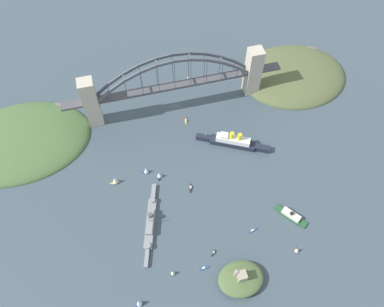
# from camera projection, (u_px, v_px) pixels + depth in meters

# --- Properties ---
(ground_plane) EXTENTS (1400.00, 1400.00, 0.00)m
(ground_plane) POSITION_uv_depth(u_px,v_px,m) (175.00, 105.00, 461.41)
(ground_plane) COLOR #3D4C56
(harbor_arch_bridge) EXTENTS (254.47, 16.02, 75.79)m
(harbor_arch_bridge) POSITION_uv_depth(u_px,v_px,m) (174.00, 85.00, 433.38)
(harbor_arch_bridge) COLOR #BCB29E
(harbor_arch_bridge) RESTS_ON ground
(headland_west_shore) EXTENTS (135.03, 114.60, 25.96)m
(headland_west_shore) POSITION_uv_depth(u_px,v_px,m) (294.00, 75.00, 490.60)
(headland_west_shore) COLOR #515B38
(headland_west_shore) RESTS_ON ground
(headland_east_shore) EXTENTS (157.66, 116.90, 24.34)m
(headland_east_shore) POSITION_uv_depth(u_px,v_px,m) (22.00, 141.00, 431.64)
(headland_east_shore) COLOR #476638
(headland_east_shore) RESTS_ON ground
(ocean_liner) EXTENTS (76.73, 44.18, 20.68)m
(ocean_liner) POSITION_uv_depth(u_px,v_px,m) (233.00, 142.00, 423.69)
(ocean_liner) COLOR #1E2333
(ocean_liner) RESTS_ON ground
(naval_cruiser) EXTENTS (28.82, 84.44, 17.14)m
(naval_cruiser) POSITION_uv_depth(u_px,v_px,m) (150.00, 222.00, 372.51)
(naval_cruiser) COLOR gray
(naval_cruiser) RESTS_ON ground
(harbor_ferry_steamer) EXTENTS (25.86, 31.37, 7.83)m
(harbor_ferry_steamer) POSITION_uv_depth(u_px,v_px,m) (291.00, 215.00, 377.17)
(harbor_ferry_steamer) COLOR #23512D
(harbor_ferry_steamer) RESTS_ON ground
(fort_island_mid_harbor) EXTENTS (41.40, 33.21, 18.85)m
(fort_island_mid_harbor) POSITION_uv_depth(u_px,v_px,m) (241.00, 279.00, 339.39)
(fort_island_mid_harbor) COLOR #4C6038
(fort_island_mid_harbor) RESTS_ON ground
(seaplane_taxiing_near_bridge) EXTENTS (8.44, 10.64, 5.16)m
(seaplane_taxiing_near_bridge) POSITION_uv_depth(u_px,v_px,m) (189.00, 81.00, 481.50)
(seaplane_taxiing_near_bridge) COLOR #B7B7B2
(seaplane_taxiing_near_bridge) RESTS_ON ground
(small_boat_0) EXTENTS (10.43, 6.11, 11.13)m
(small_boat_0) POSITION_uv_depth(u_px,v_px,m) (115.00, 180.00, 396.69)
(small_boat_0) COLOR gold
(small_boat_0) RESTS_ON ground
(small_boat_1) EXTENTS (5.74, 5.67, 1.99)m
(small_boat_1) POSITION_uv_depth(u_px,v_px,m) (214.00, 253.00, 357.47)
(small_boat_1) COLOR black
(small_boat_1) RESTS_ON ground
(small_boat_2) EXTENTS (6.17, 8.78, 8.44)m
(small_boat_2) POSITION_uv_depth(u_px,v_px,m) (159.00, 175.00, 401.72)
(small_boat_2) COLOR black
(small_boat_2) RESTS_ON ground
(small_boat_3) EXTENTS (6.26, 5.16, 7.44)m
(small_boat_3) POSITION_uv_depth(u_px,v_px,m) (173.00, 273.00, 344.29)
(small_boat_3) COLOR #2D6B3D
(small_boat_3) RESTS_ON ground
(small_boat_4) EXTENTS (8.60, 5.66, 10.11)m
(small_boat_4) POSITION_uv_depth(u_px,v_px,m) (139.00, 303.00, 328.42)
(small_boat_4) COLOR #234C8C
(small_boat_4) RESTS_ON ground
(small_boat_5) EXTENTS (9.53, 2.54, 1.88)m
(small_boat_5) POSITION_uv_depth(u_px,v_px,m) (204.00, 268.00, 349.47)
(small_boat_5) COLOR #234C8C
(small_boat_5) RESTS_ON ground
(small_boat_6) EXTENTS (4.50, 7.15, 6.97)m
(small_boat_6) POSITION_uv_depth(u_px,v_px,m) (297.00, 250.00, 356.33)
(small_boat_6) COLOR brown
(small_boat_6) RESTS_ON ground
(small_boat_7) EXTENTS (8.36, 5.94, 9.09)m
(small_boat_7) POSITION_uv_depth(u_px,v_px,m) (146.00, 170.00, 404.38)
(small_boat_7) COLOR #234C8C
(small_boat_7) RESTS_ON ground
(small_boat_8) EXTENTS (4.09, 10.33, 1.95)m
(small_boat_8) POSITION_uv_depth(u_px,v_px,m) (191.00, 188.00, 396.59)
(small_boat_8) COLOR black
(small_boat_8) RESTS_ON ground
(small_boat_9) EXTENTS (2.92, 8.91, 2.17)m
(small_boat_9) POSITION_uv_depth(u_px,v_px,m) (186.00, 121.00, 446.67)
(small_boat_9) COLOR gold
(small_boat_9) RESTS_ON ground
(small_boat_10) EXTENTS (10.59, 3.92, 1.85)m
(small_boat_10) POSITION_uv_depth(u_px,v_px,m) (253.00, 230.00, 370.17)
(small_boat_10) COLOR #234C8C
(small_boat_10) RESTS_ON ground
(channel_marker_buoy) EXTENTS (2.20, 2.20, 2.75)m
(channel_marker_buoy) POSITION_uv_depth(u_px,v_px,m) (185.00, 118.00, 448.87)
(channel_marker_buoy) COLOR red
(channel_marker_buoy) RESTS_ON ground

